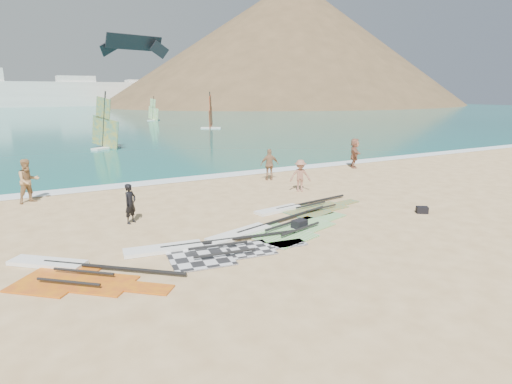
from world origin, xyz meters
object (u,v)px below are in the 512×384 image
gear_bag_near (299,224)px  person_wetsuit (130,204)px  rig_grey (203,250)px  beachgoer_back (270,165)px  beachgoer_mid (300,176)px  beachgoer_right (354,153)px  rig_orange (303,209)px  rig_red (71,273)px  beachgoer_left (28,181)px  gear_bag_far (422,210)px  rig_green (274,230)px

gear_bag_near → person_wetsuit: 6.36m
rig_grey → beachgoer_back: bearing=56.5°
rig_grey → beachgoer_back: beachgoer_back is taller
gear_bag_near → beachgoer_mid: (3.46, 4.95, 0.63)m
beachgoer_back → gear_bag_near: bearing=83.9°
rig_grey → beachgoer_mid: bearing=43.8°
beachgoer_mid → person_wetsuit: bearing=-146.4°
beachgoer_back → beachgoer_right: 6.92m
rig_orange → rig_red: bearing=-174.0°
beachgoer_left → beachgoer_right: 18.82m
beachgoer_right → beachgoer_mid: bearing=154.3°
gear_bag_near → gear_bag_far: 5.62m
gear_bag_near → beachgoer_back: bearing=66.3°
beachgoer_right → rig_green: bearing=162.2°
beachgoer_left → beachgoer_back: size_ratio=1.12×
rig_orange → person_wetsuit: 6.97m
rig_orange → beachgoer_back: 6.39m
gear_bag_far → beachgoer_left: (-13.96, 9.74, 0.85)m
rig_red → beachgoer_back: 14.06m
rig_orange → gear_bag_near: 2.61m
rig_green → beachgoer_left: 11.55m
gear_bag_near → beachgoer_left: 12.33m
gear_bag_far → beachgoer_left: 17.04m
gear_bag_near → person_wetsuit: (-5.15, 3.67, 0.59)m
rig_orange → beachgoer_back: beachgoer_back is taller
rig_orange → beachgoer_right: size_ratio=2.64×
rig_red → gear_bag_near: bearing=42.8°
gear_bag_near → beachgoer_mid: size_ratio=0.33×
rig_red → gear_bag_far: bearing=38.8°
person_wetsuit → beachgoer_right: size_ratio=0.79×
person_wetsuit → beachgoer_back: bearing=-10.9°
rig_green → gear_bag_far: (6.50, -0.97, 0.09)m
gear_bag_near → beachgoer_back: 8.86m
person_wetsuit → beachgoer_mid: beachgoer_mid is taller
rig_green → gear_bag_far: 6.57m
rig_green → beachgoer_mid: 6.48m
gear_bag_far → person_wetsuit: person_wetsuit is taller
rig_green → beachgoer_mid: beachgoer_mid is taller
rig_grey → gear_bag_far: gear_bag_far is taller
beachgoer_mid → rig_orange: bearing=-97.8°
rig_grey → beachgoer_mid: size_ratio=3.61×
rig_green → beachgoer_right: beachgoer_right is taller
rig_orange → gear_bag_near: gear_bag_near is taller
gear_bag_far → beachgoer_back: bearing=102.8°
beachgoer_mid → gear_bag_far: bearing=-44.4°
gear_bag_far → beachgoer_mid: 6.10m
rig_green → beachgoer_mid: bearing=31.1°
rig_green → gear_bag_far: size_ratio=13.59×
person_wetsuit → beachgoer_mid: size_ratio=0.95×
gear_bag_far → beachgoer_back: 9.08m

